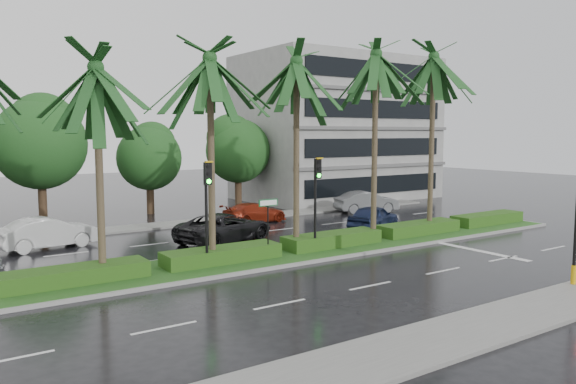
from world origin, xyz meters
TOP-DOWN VIEW (x-y plane):
  - ground at (0.00, 0.00)m, footprint 120.00×120.00m
  - near_sidewalk at (0.00, -10.20)m, footprint 40.00×2.40m
  - far_sidewalk at (0.00, 12.00)m, footprint 40.00×2.00m
  - median at (0.00, 1.00)m, footprint 36.00×4.00m
  - hedge at (0.00, 1.00)m, footprint 35.20×1.40m
  - lane_markings at (3.04, -0.43)m, footprint 34.00×13.06m
  - palm_row at (-1.24, 1.02)m, footprint 26.30×4.20m
  - signal_median_left at (-4.00, 0.30)m, footprint 0.34×0.42m
  - signal_median_right at (1.50, 0.30)m, footprint 0.34×0.42m
  - street_sign at (-1.00, 0.48)m, footprint 0.95×0.09m
  - bg_trees at (-0.42, 17.59)m, footprint 32.73×5.63m
  - building at (17.00, 18.00)m, footprint 16.00×10.00m
  - car_white at (-8.38, 8.87)m, footprint 2.30×4.84m
  - car_darkgrey at (-0.50, 5.50)m, footprint 4.02×5.95m
  - car_red at (4.00, 10.05)m, footprint 2.13×4.44m
  - car_blue at (8.50, 4.04)m, footprint 3.16×4.53m
  - car_grey at (13.04, 9.63)m, footprint 2.73×4.80m

SIDE VIEW (x-z plane):
  - ground at x=0.00m, z-range 0.00..0.00m
  - lane_markings at x=3.04m, z-range 0.00..0.01m
  - near_sidewalk at x=0.00m, z-range 0.00..0.12m
  - far_sidewalk at x=0.00m, z-range 0.00..0.12m
  - median at x=0.00m, z-range 0.00..0.16m
  - hedge at x=0.00m, z-range 0.15..0.75m
  - car_red at x=4.00m, z-range 0.00..1.25m
  - car_blue at x=8.50m, z-range 0.00..1.43m
  - car_grey at x=13.04m, z-range 0.00..1.50m
  - car_darkgrey at x=-0.50m, z-range 0.00..1.52m
  - car_white at x=-8.38m, z-range 0.00..1.53m
  - street_sign at x=-1.00m, z-range 0.82..3.42m
  - signal_median_left at x=-4.00m, z-range 0.82..5.18m
  - signal_median_right at x=1.50m, z-range 0.82..5.18m
  - bg_trees at x=-0.42m, z-range 0.57..8.71m
  - building at x=17.00m, z-range 0.00..12.00m
  - palm_row at x=-1.24m, z-range 3.01..13.40m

